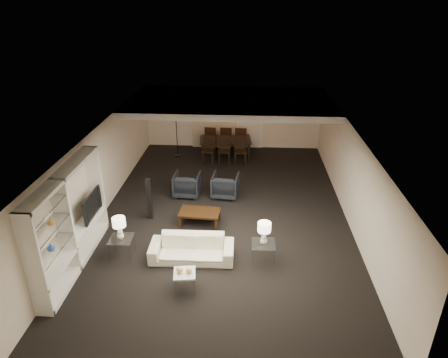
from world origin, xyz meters
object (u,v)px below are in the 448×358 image
vase_blue (51,247)px  chair_fm (226,139)px  table_lamp_right (264,233)px  armchair_left (187,184)px  table_lamp_left (120,228)px  armchair_right (225,185)px  side_table_left (122,247)px  chair_nm (224,150)px  chair_fl (211,138)px  chair_fr (241,139)px  sofa (192,249)px  dining_table (225,148)px  floor_lamp (177,133)px  vase_amber (51,221)px  floor_speaker (149,199)px  side_table_right (263,253)px  television (88,205)px  marble_table (185,281)px  chair_nl (208,150)px  chair_nr (240,151)px  coffee_table (200,218)px  pendant_light (239,115)px

vase_blue → chair_fm: bearing=70.3°
table_lamp_right → armchair_left: bearing=124.9°
table_lamp_left → armchair_right: bearing=55.1°
side_table_left → chair_nm: size_ratio=0.54×
chair_fl → chair_fr: size_ratio=1.00×
sofa → dining_table: dining_table is taller
side_table_left → chair_fl: size_ratio=0.54×
sofa → side_table_left: 1.70m
armchair_right → floor_lamp: 3.90m
vase_blue → vase_amber: size_ratio=1.02×
armchair_right → chair_nm: bearing=-80.0°
floor_speaker → side_table_left: bearing=-106.7°
sofa → armchair_right: armchair_right is taller
floor_speaker → chair_fm: (1.84, 5.44, -0.11)m
table_lamp_right → side_table_right: bearing=0.0°
armchair_left → television: television is taller
side_table_left → vase_blue: vase_blue is taller
table_lamp_right → marble_table: table_lamp_right is taller
chair_fl → chair_nl: bearing=95.8°
armchair_left → sofa: bearing=102.7°
table_lamp_right → chair_fr: bearing=95.5°
chair_nr → side_table_right: bearing=-88.5°
chair_fm → coffee_table: bearing=86.3°
chair_nl → floor_speaker: bearing=-100.9°
armchair_right → vase_amber: (-3.28, -4.43, 1.27)m
pendant_light → chair_nr: bearing=72.8°
table_lamp_left → vase_amber: vase_amber is taller
marble_table → side_table_right: bearing=32.9°
vase_blue → floor_speaker: bearing=68.5°
armchair_left → chair_nm: (1.00, 2.66, 0.14)m
chair_fm → side_table_right: bearing=100.5°
chair_fr → side_table_left: bearing=74.9°
chair_nl → table_lamp_right: bearing=-66.5°
armchair_left → chair_fr: size_ratio=0.80×
armchair_right → chair_nm: chair_nm is taller
coffee_table → chair_fr: 5.76m
chair_nm → chair_nr: (0.60, 0.00, 0.00)m
chair_fl → floor_speaker: bearing=83.0°
chair_nl → chair_nr: same height
chair_nr → television: bearing=-129.4°
sofa → floor_speaker: (-1.44, 1.83, 0.33)m
sofa → television: television is taller
pendant_light → floor_speaker: pendant_light is taller
side_table_left → floor_speaker: floor_speaker is taller
chair_nl → side_table_left: bearing=-98.3°
side_table_left → chair_nr: size_ratio=0.54×
chair_nm → sofa: bearing=-95.8°
vase_amber → television: bearing=89.0°
marble_table → chair_nm: size_ratio=0.45×
sofa → table_lamp_right: bearing=-0.9°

